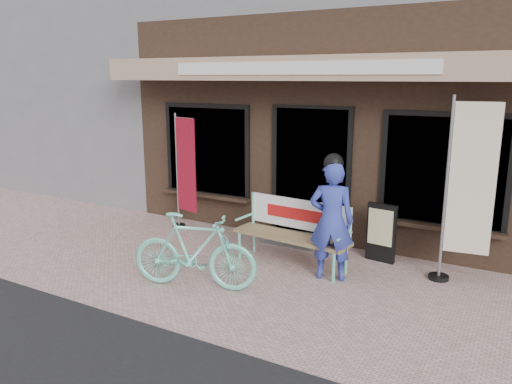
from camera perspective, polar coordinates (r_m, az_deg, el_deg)
The scene contains 9 objects.
ground at distance 6.63m, azimuth -0.89°, elevation -10.35°, with size 70.00×70.00×0.00m, color #C8A199.
storefront at distance 10.67m, azimuth 13.07°, elevation 14.66°, with size 7.00×6.77×6.00m.
neighbor_left_near at distance 15.81m, azimuth -18.31°, elevation 14.48°, with size 10.00×7.00×6.40m, color slate.
bench at distance 7.11m, azimuth 4.41°, elevation -4.06°, with size 1.75×0.59×0.93m.
person at distance 6.58m, azimuth 8.63°, elevation -3.01°, with size 0.66×0.53×1.69m.
bicycle at distance 6.37m, azimuth -7.08°, elevation -6.72°, with size 0.46×1.63×0.98m, color #6ED8B9.
nobori_red at distance 8.69m, azimuth -8.16°, elevation 2.40°, with size 0.60×0.26×2.03m.
nobori_cream at distance 6.82m, azimuth 22.96°, elevation 0.27°, with size 0.72×0.30×2.42m.
menu_stand at distance 7.45m, azimuth 14.10°, elevation -4.48°, with size 0.44×0.15×0.86m.
Camera 1 is at (3.07, -5.25, 2.64)m, focal length 35.00 mm.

